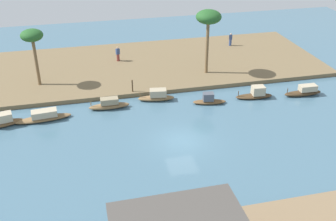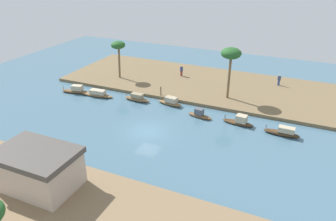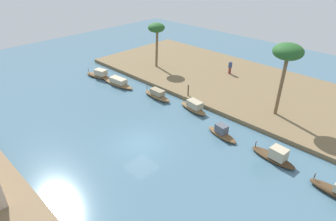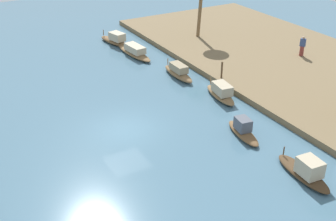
{
  "view_description": "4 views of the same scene",
  "coord_description": "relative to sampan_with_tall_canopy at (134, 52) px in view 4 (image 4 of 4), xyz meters",
  "views": [
    {
      "loc": [
        7.34,
        26.29,
        17.87
      ],
      "look_at": [
        0.31,
        -3.87,
        0.86
      ],
      "focal_mm": 41.95,
      "sensor_mm": 36.0,
      "label": 1
    },
    {
      "loc": [
        -15.28,
        28.26,
        18.09
      ],
      "look_at": [
        -0.75,
        -4.08,
        1.01
      ],
      "focal_mm": 34.2,
      "sensor_mm": 36.0,
      "label": 2
    },
    {
      "loc": [
        -15.76,
        12.7,
        14.51
      ],
      "look_at": [
        1.59,
        -5.0,
        0.69
      ],
      "focal_mm": 30.71,
      "sensor_mm": 36.0,
      "label": 3
    },
    {
      "loc": [
        -21.37,
        9.17,
        13.59
      ],
      "look_at": [
        -0.27,
        -2.92,
        0.65
      ],
      "focal_mm": 45.88,
      "sensor_mm": 36.0,
      "label": 4
    }
  ],
  "objects": [
    {
      "name": "sampan_near_left_bank",
      "position": [
        3.64,
        0.22,
        0.06
      ],
      "size": [
        4.29,
        1.95,
        1.2
      ],
      "rotation": [
        0.0,
        0.0,
        0.22
      ],
      "color": "brown",
      "rests_on": "river_water"
    },
    {
      "name": "sampan_downstream_large",
      "position": [
        -15.56,
        0.26,
        -0.0
      ],
      "size": [
        3.35,
        1.45,
        1.13
      ],
      "rotation": [
        0.0,
        0.0,
        -0.16
      ],
      "color": "brown",
      "rests_on": "river_water"
    },
    {
      "name": "sampan_upstream_small",
      "position": [
        -10.76,
        -1.59,
        0.07
      ],
      "size": [
        3.69,
        1.5,
        1.16
      ],
      "rotation": [
        0.0,
        0.0,
        -0.14
      ],
      "color": "brown",
      "rests_on": "river_water"
    },
    {
      "name": "sampan_with_tall_canopy",
      "position": [
        0.0,
        0.0,
        0.0
      ],
      "size": [
        5.07,
        1.59,
        0.99
      ],
      "rotation": [
        0.0,
        0.0,
        0.09
      ],
      "color": "brown",
      "rests_on": "river_water"
    },
    {
      "name": "sampan_open_hull",
      "position": [
        -6.0,
        -0.93,
        0.04
      ],
      "size": [
        3.88,
        1.0,
        1.09
      ],
      "rotation": [
        0.0,
        0.0,
        -0.01
      ],
      "color": "brown",
      "rests_on": "river_water"
    },
    {
      "name": "sampan_midstream",
      "position": [
        -20.51,
        0.13,
        0.05
      ],
      "size": [
        3.84,
        1.45,
        1.24
      ],
      "rotation": [
        0.0,
        0.0,
        -0.08
      ],
      "color": "#47331E",
      "rests_on": "river_water"
    },
    {
      "name": "riverbank_left",
      "position": [
        -11.3,
        -10.46,
        -0.16
      ],
      "size": [
        41.28,
        15.5,
        0.44
      ],
      "primitive_type": "cube",
      "color": "brown",
      "rests_on": "ground"
    },
    {
      "name": "person_on_near_bank",
      "position": [
        -8.17,
        -11.94,
        0.85
      ],
      "size": [
        0.51,
        0.47,
        1.75
      ],
      "rotation": [
        0.0,
        0.0,
        0.45
      ],
      "color": "brown",
      "rests_on": "riverbank_left"
    },
    {
      "name": "mooring_post",
      "position": [
        -8.58,
        -3.2,
        0.69
      ],
      "size": [
        0.14,
        0.14,
        1.27
      ],
      "primitive_type": "cylinder",
      "color": "#4C3823",
      "rests_on": "riverbank_left"
    },
    {
      "name": "river_water",
      "position": [
        -11.3,
        6.13,
        -0.38
      ],
      "size": [
        74.47,
        74.47,
        0.0
      ],
      "primitive_type": "plane",
      "color": "#476B7F",
      "rests_on": "ground"
    }
  ]
}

